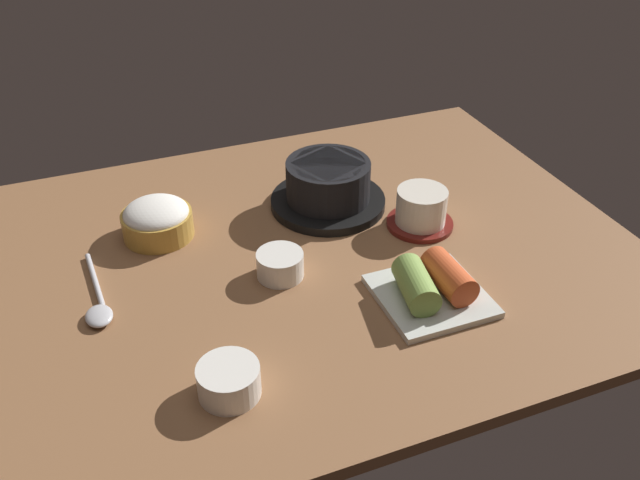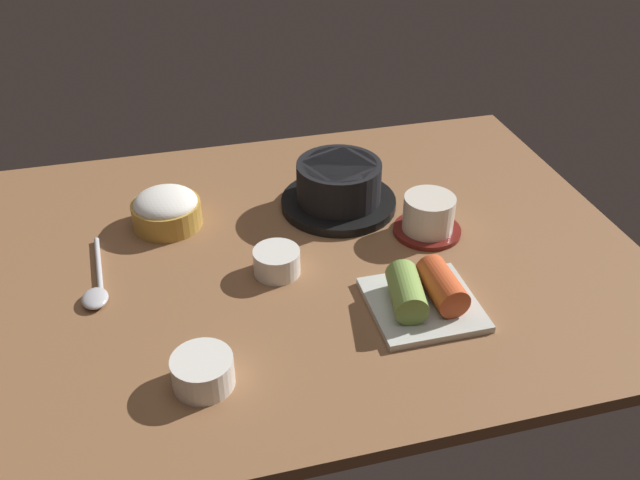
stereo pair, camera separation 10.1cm
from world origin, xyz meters
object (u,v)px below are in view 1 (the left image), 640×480
stone_pot (328,186)px  tea_cup_with_saucer (422,210)px  spoon (98,306)px  kimchi_plate (432,286)px  banchan_cup_center (280,264)px  rice_bowl (157,219)px  side_bowl_near (229,380)px

stone_pot → tea_cup_with_saucer: size_ratio=1.80×
stone_pot → spoon: size_ratio=1.10×
stone_pot → kimchi_plate: bearing=-81.8°
stone_pot → spoon: stone_pot is taller
banchan_cup_center → kimchi_plate: size_ratio=0.47×
stone_pot → tea_cup_with_saucer: 16.11cm
stone_pot → rice_bowl: (-27.90, 1.51, -0.81)cm
stone_pot → side_bowl_near: size_ratio=2.57×
banchan_cup_center → side_bowl_near: (-12.78, -19.21, 0.10)cm
tea_cup_with_saucer → side_bowl_near: size_ratio=1.43×
side_bowl_near → spoon: (-12.54, 21.09, -1.50)cm
stone_pot → side_bowl_near: (-26.32, -34.42, -1.63)cm
tea_cup_with_saucer → spoon: tea_cup_with_saucer is taller
banchan_cup_center → side_bowl_near: size_ratio=0.91×
banchan_cup_center → side_bowl_near: side_bowl_near is taller
tea_cup_with_saucer → spoon: size_ratio=0.61×
rice_bowl → banchan_cup_center: bearing=-49.3°
stone_pot → banchan_cup_center: stone_pot is taller
kimchi_plate → side_bowl_near: 31.03cm
rice_bowl → banchan_cup_center: 22.06cm
tea_cup_with_saucer → spoon: (-50.23, -1.93, -2.45)cm
stone_pot → side_bowl_near: 43.36cm
kimchi_plate → side_bowl_near: size_ratio=1.94×
rice_bowl → spoon: 18.60cm
rice_bowl → banchan_cup_center: rice_bowl is taller
side_bowl_near → spoon: bearing=120.7°
tea_cup_with_saucer → spoon: bearing=-177.8°
rice_bowl → side_bowl_near: rice_bowl is taller
kimchi_plate → stone_pot: bearing=98.2°
tea_cup_with_saucer → stone_pot: bearing=134.9°
tea_cup_with_saucer → banchan_cup_center: tea_cup_with_saucer is taller
kimchi_plate → banchan_cup_center: bearing=144.3°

